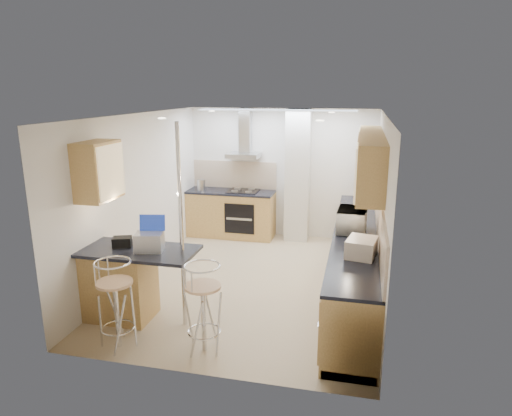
% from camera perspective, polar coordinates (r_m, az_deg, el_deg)
% --- Properties ---
extents(ground, '(4.80, 4.80, 0.00)m').
position_cam_1_polar(ground, '(7.05, -0.35, -9.18)').
color(ground, tan).
rests_on(ground, ground).
extents(room_shell, '(3.64, 4.84, 2.51)m').
position_cam_1_polar(room_shell, '(6.88, 3.00, 3.68)').
color(room_shell, white).
rests_on(room_shell, ground).
extents(right_counter, '(0.63, 4.40, 0.92)m').
position_cam_1_polar(right_counter, '(6.71, 12.29, -6.54)').
color(right_counter, '#A67D42').
rests_on(right_counter, ground).
extents(back_counter, '(1.70, 0.63, 0.92)m').
position_cam_1_polar(back_counter, '(9.04, -3.13, -0.67)').
color(back_counter, '#A67D42').
rests_on(back_counter, ground).
extents(peninsula, '(1.47, 0.72, 0.94)m').
position_cam_1_polar(peninsula, '(5.98, -14.37, -9.22)').
color(peninsula, '#A67D42').
rests_on(peninsula, ground).
extents(microwave, '(0.42, 0.59, 0.32)m').
position_cam_1_polar(microwave, '(6.48, 11.92, -1.52)').
color(microwave, white).
rests_on(microwave, right_counter).
extents(laptop, '(0.37, 0.31, 0.23)m').
position_cam_1_polar(laptop, '(5.69, -13.20, -4.16)').
color(laptop, '#A5A7AD').
rests_on(laptop, peninsula).
extents(bag, '(0.27, 0.23, 0.12)m').
position_cam_1_polar(bag, '(5.94, -16.40, -4.09)').
color(bag, black).
rests_on(bag, peninsula).
extents(bar_stool_near, '(0.48, 0.48, 1.04)m').
position_cam_1_polar(bar_stool_near, '(5.43, -17.09, -11.45)').
color(bar_stool_near, tan).
rests_on(bar_stool_near, ground).
extents(bar_stool_end, '(0.59, 0.59, 1.03)m').
position_cam_1_polar(bar_stool_end, '(5.16, -6.60, -12.33)').
color(bar_stool_end, tan).
rests_on(bar_stool_end, ground).
extents(jar_a, '(0.13, 0.13, 0.19)m').
position_cam_1_polar(jar_a, '(7.37, 13.16, -0.15)').
color(jar_a, beige).
rests_on(jar_a, right_counter).
extents(jar_b, '(0.12, 0.12, 0.16)m').
position_cam_1_polar(jar_b, '(7.47, 13.02, -0.05)').
color(jar_b, beige).
rests_on(jar_b, right_counter).
extents(jar_c, '(0.17, 0.17, 0.20)m').
position_cam_1_polar(jar_c, '(6.50, 12.15, -2.03)').
color(jar_c, beige).
rests_on(jar_c, right_counter).
extents(jar_d, '(0.11, 0.11, 0.14)m').
position_cam_1_polar(jar_d, '(6.34, 12.87, -2.77)').
color(jar_d, white).
rests_on(jar_d, right_counter).
extents(bread_bin, '(0.40, 0.46, 0.22)m').
position_cam_1_polar(bread_bin, '(5.57, 13.05, -4.83)').
color(bread_bin, beige).
rests_on(bread_bin, right_counter).
extents(kettle, '(0.16, 0.16, 0.21)m').
position_cam_1_polar(kettle, '(9.01, -6.89, 2.88)').
color(kettle, '#AEB1B3').
rests_on(kettle, back_counter).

